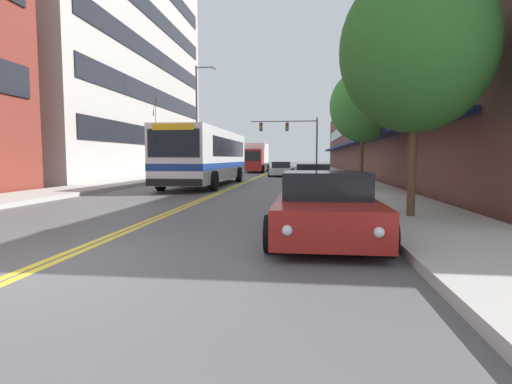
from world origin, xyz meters
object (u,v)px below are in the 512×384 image
at_px(car_red_parked_right_foreground, 325,208).
at_px(box_truck, 255,158).
at_px(car_champagne_parked_right_mid, 313,177).
at_px(street_lamp_left_far, 199,113).
at_px(city_bus, 208,155).
at_px(fire_hydrant, 364,188).
at_px(car_silver_moving_lead, 281,170).
at_px(car_dark_grey_parked_left_mid, 216,169).
at_px(street_tree_right_near, 416,49).
at_px(traffic_signal_mast, 293,133).
at_px(street_tree_right_mid, 363,106).

xyz_separation_m(car_red_parked_right_foreground, box_truck, (-5.99, 37.13, 1.02)).
distance_m(car_champagne_parked_right_mid, street_lamp_left_far, 16.30).
relative_size(city_bus, box_truck, 1.53).
bearing_deg(city_bus, fire_hydrant, -49.50).
bearing_deg(car_silver_moving_lead, fire_hydrant, -79.11).
distance_m(car_dark_grey_parked_left_mid, box_truck, 8.71).
bearing_deg(city_bus, street_tree_right_near, -56.99).
xyz_separation_m(city_bus, car_dark_grey_parked_left_mid, (-2.58, 13.83, -1.19)).
bearing_deg(car_dark_grey_parked_left_mid, car_red_parked_right_foreground, -73.30).
bearing_deg(car_dark_grey_parked_left_mid, car_silver_moving_lead, -15.15).
xyz_separation_m(city_bus, box_truck, (0.10, 22.05, -0.14)).
height_order(car_red_parked_right_foreground, street_lamp_left_far, street_lamp_left_far).
xyz_separation_m(car_dark_grey_parked_left_mid, traffic_signal_mast, (6.95, 7.59, 3.73)).
xyz_separation_m(car_red_parked_right_foreground, street_tree_right_mid, (2.41, 12.59, 3.56)).
distance_m(box_truck, street_tree_right_near, 35.88).
height_order(car_silver_moving_lead, fire_hydrant, car_silver_moving_lead).
height_order(city_bus, street_lamp_left_far, street_lamp_left_far).
bearing_deg(city_bus, car_champagne_parked_right_mid, -16.11).
height_order(traffic_signal_mast, street_tree_right_mid, traffic_signal_mast).
bearing_deg(car_red_parked_right_foreground, fire_hydrant, 74.96).
relative_size(car_dark_grey_parked_left_mid, traffic_signal_mast, 0.58).
relative_size(box_truck, traffic_signal_mast, 1.09).
xyz_separation_m(car_red_parked_right_foreground, street_lamp_left_far, (-9.41, 25.70, 4.81)).
bearing_deg(box_truck, street_tree_right_near, -76.75).
bearing_deg(car_champagne_parked_right_mid, street_tree_right_near, -78.74).
bearing_deg(city_bus, box_truck, 89.73).
xyz_separation_m(box_truck, traffic_signal_mast, (4.26, -0.63, 2.68)).
bearing_deg(car_dark_grey_parked_left_mid, city_bus, -79.42).
height_order(car_champagne_parked_right_mid, box_truck, box_truck).
bearing_deg(fire_hydrant, car_red_parked_right_foreground, -105.04).
distance_m(car_champagne_parked_right_mid, fire_hydrant, 7.45).
distance_m(car_champagne_parked_right_mid, traffic_signal_mast, 23.55).
bearing_deg(city_bus, street_tree_right_mid, -16.37).
xyz_separation_m(car_silver_moving_lead, street_tree_right_near, (4.66, -24.94, 3.62)).
bearing_deg(street_tree_right_mid, car_silver_moving_lead, 108.35).
relative_size(car_silver_moving_lead, street_tree_right_mid, 0.79).
xyz_separation_m(box_truck, street_tree_right_mid, (8.40, -24.55, 2.54)).
bearing_deg(street_tree_right_mid, box_truck, 108.88).
height_order(city_bus, street_tree_right_mid, street_tree_right_mid).
xyz_separation_m(car_dark_grey_parked_left_mid, street_tree_right_mid, (11.08, -16.33, 3.59)).
distance_m(car_dark_grey_parked_left_mid, street_tree_right_near, 28.99).
height_order(box_truck, street_tree_right_near, street_tree_right_near).
height_order(car_red_parked_right_foreground, traffic_signal_mast, traffic_signal_mast).
distance_m(city_bus, street_tree_right_mid, 9.18).
bearing_deg(car_dark_grey_parked_left_mid, street_tree_right_near, -67.75).
xyz_separation_m(traffic_signal_mast, fire_hydrant, (3.35, -30.46, -3.74)).
bearing_deg(fire_hydrant, street_lamp_left_far, 119.31).
relative_size(car_champagne_parked_right_mid, street_lamp_left_far, 0.51).
bearing_deg(street_tree_right_near, car_champagne_parked_right_mid, 101.26).
xyz_separation_m(car_dark_grey_parked_left_mid, car_red_parked_right_foreground, (8.68, -28.92, 0.03)).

